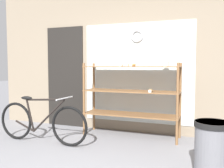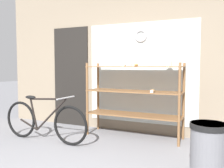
{
  "view_description": "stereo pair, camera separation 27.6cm",
  "coord_description": "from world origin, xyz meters",
  "views": [
    {
      "loc": [
        1.44,
        -2.35,
        1.28
      ],
      "look_at": [
        0.09,
        1.22,
        1.01
      ],
      "focal_mm": 40.0,
      "sensor_mm": 36.0,
      "label": 1
    },
    {
      "loc": [
        1.7,
        -2.24,
        1.28
      ],
      "look_at": [
        0.09,
        1.22,
        1.01
      ],
      "focal_mm": 40.0,
      "sensor_mm": 36.0,
      "label": 2
    }
  ],
  "objects": [
    {
      "name": "trash_bin",
      "position": [
        1.53,
        0.68,
        0.35
      ],
      "size": [
        0.41,
        0.41,
        0.65
      ],
      "color": "slate",
      "rests_on": "ground_plane"
    },
    {
      "name": "storefront_facade",
      "position": [
        -0.04,
        2.33,
        1.49
      ],
      "size": [
        5.9,
        0.13,
        3.05
      ],
      "color": "gray",
      "rests_on": "ground_plane"
    },
    {
      "name": "display_case",
      "position": [
        0.2,
        1.96,
        0.83
      ],
      "size": [
        1.72,
        0.47,
        1.37
      ],
      "color": "brown",
      "rests_on": "ground_plane"
    },
    {
      "name": "bicycle",
      "position": [
        -1.12,
        1.07,
        0.35
      ],
      "size": [
        1.72,
        0.46,
        0.78
      ],
      "rotation": [
        0.0,
        0.0,
        -0.01
      ],
      "color": "black",
      "rests_on": "ground_plane"
    }
  ]
}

